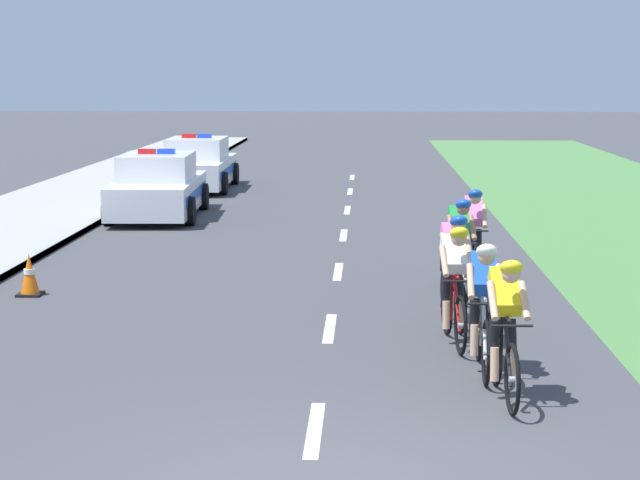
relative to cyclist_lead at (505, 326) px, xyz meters
The scene contains 12 objects.
sidewalk_slab 14.51m from the cyclist_lead, 129.38° to the left, with size 3.74×60.00×0.12m, color #A3A099.
kerb_edge 13.45m from the cyclist_lead, 123.47° to the left, with size 0.16×60.00×0.13m, color #9E9E99.
lane_markings_centre 9.23m from the cyclist_lead, 101.97° to the left, with size 0.14×29.60×0.01m.
cyclist_lead is the anchor object (origin of this frame).
cyclist_second 0.99m from the cyclist_lead, 96.71° to the left, with size 0.42×1.72×1.56m.
cyclist_third 2.25m from the cyclist_lead, 98.65° to the left, with size 0.44×1.72×1.56m.
cyclist_fourth 3.26m from the cyclist_lead, 94.61° to the left, with size 0.45×1.72×1.56m.
cyclist_fifth 5.01m from the cyclist_lead, 90.45° to the left, with size 0.44×1.72×1.56m.
cyclist_sixth 6.29m from the cyclist_lead, 87.34° to the left, with size 0.42×1.72×1.56m.
police_car_nearest 14.96m from the cyclist_lead, 114.80° to the left, with size 2.14×4.47×1.59m.
police_car_second 20.37m from the cyclist_lead, 107.94° to the left, with size 2.04×4.42×1.59m.
traffic_cone_mid 8.15m from the cyclist_lead, 143.31° to the left, with size 0.36×0.36×0.64m.
Camera 1 is at (0.48, -7.85, 3.38)m, focal length 59.45 mm.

